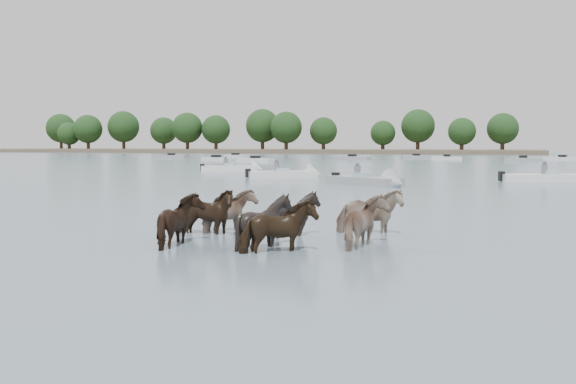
% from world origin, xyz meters
% --- Properties ---
extents(ground, '(400.00, 400.00, 0.00)m').
position_xyz_m(ground, '(0.00, 0.00, 0.00)').
color(ground, '#4C5D6D').
rests_on(ground, ground).
extents(shoreline, '(160.00, 30.00, 1.00)m').
position_xyz_m(shoreline, '(-70.00, 150.00, 0.50)').
color(shoreline, '#4C4233').
rests_on(shoreline, ground).
extents(pony_herd, '(6.12, 5.03, 1.46)m').
position_xyz_m(pony_herd, '(-1.28, -0.60, 0.45)').
color(pony_herd, black).
rests_on(pony_herd, ground).
extents(motorboat_a, '(5.23, 4.31, 1.92)m').
position_xyz_m(motorboat_a, '(-10.68, 27.13, 0.23)').
color(motorboat_a, silver).
rests_on(motorboat_a, ground).
extents(motorboat_b, '(5.23, 3.96, 1.92)m').
position_xyz_m(motorboat_b, '(-3.41, 20.37, 0.23)').
color(motorboat_b, gray).
rests_on(motorboat_b, ground).
extents(motorboat_c, '(6.75, 3.70, 1.92)m').
position_xyz_m(motorboat_c, '(6.87, 28.23, 0.22)').
color(motorboat_c, silver).
rests_on(motorboat_c, ground).
extents(motorboat_f, '(5.43, 3.17, 1.92)m').
position_xyz_m(motorboat_f, '(-18.48, 35.23, 0.23)').
color(motorboat_f, silver).
rests_on(motorboat_f, ground).
extents(distant_flotilla, '(104.75, 29.90, 0.93)m').
position_xyz_m(distant_flotilla, '(-0.11, 76.63, 0.26)').
color(distant_flotilla, gray).
rests_on(distant_flotilla, ground).
extents(treeline, '(145.92, 19.77, 12.49)m').
position_xyz_m(treeline, '(-76.26, 151.10, 6.85)').
color(treeline, '#382619').
rests_on(treeline, ground).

